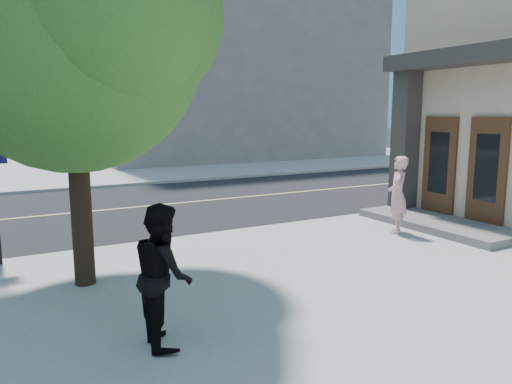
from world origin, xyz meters
TOP-DOWN VIEW (x-y plane):
  - ground at (0.00, 0.00)m, footprint 140.00×140.00m
  - road_ew at (0.00, 4.50)m, footprint 140.00×9.00m
  - sidewalk_ne at (13.50, 21.50)m, footprint 29.00×25.00m
  - filler_ne at (14.00, 22.00)m, footprint 18.00×16.00m
  - man_on_phone at (7.88, -2.12)m, footprint 0.78×0.77m
  - pedestrian at (1.36, -4.81)m, footprint 0.75×0.91m
  - street_tree at (0.97, -2.17)m, footprint 5.09×4.62m

SIDE VIEW (x-z plane):
  - ground at x=0.00m, z-range 0.00..0.00m
  - road_ew at x=0.00m, z-range 0.00..0.01m
  - sidewalk_ne at x=13.50m, z-range 0.00..0.12m
  - pedestrian at x=1.36m, z-range 0.12..1.86m
  - man_on_phone at x=7.88m, z-range 0.12..1.93m
  - street_tree at x=0.97m, z-range 1.10..7.85m
  - filler_ne at x=14.00m, z-range 0.12..14.12m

